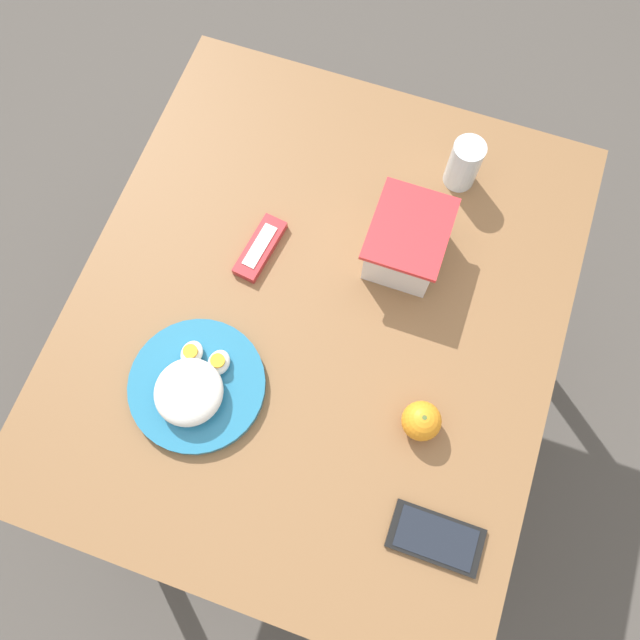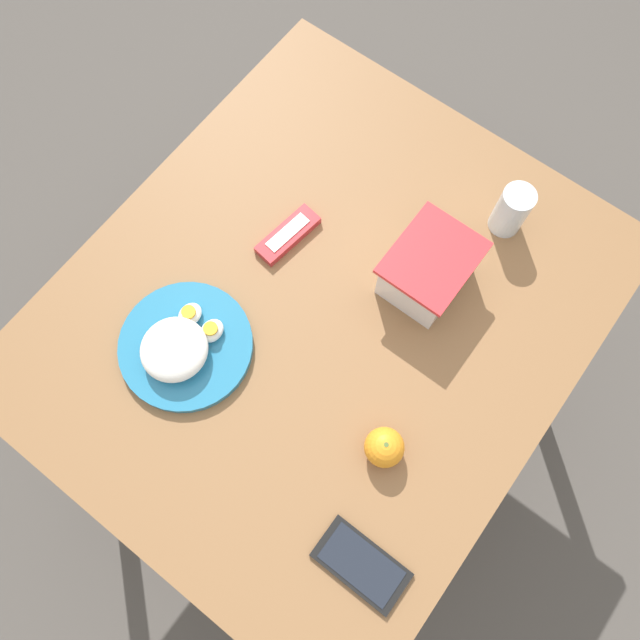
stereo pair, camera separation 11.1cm
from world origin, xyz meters
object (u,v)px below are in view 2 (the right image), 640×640
(orange_fruit, at_px, (384,447))
(food_container, at_px, (428,270))
(cell_phone, at_px, (361,564))
(drinking_glass, at_px, (512,210))
(candy_bar, at_px, (288,235))
(rice_plate, at_px, (182,346))

(orange_fruit, bearing_deg, food_container, -158.61)
(cell_phone, relative_size, drinking_glass, 1.41)
(cell_phone, height_order, drinking_glass, drinking_glass)
(candy_bar, bearing_deg, rice_plate, -2.01)
(food_container, height_order, candy_bar, food_container)
(candy_bar, relative_size, drinking_glass, 1.29)
(food_container, distance_m, orange_fruit, 0.33)
(candy_bar, relative_size, cell_phone, 0.91)
(food_container, relative_size, orange_fruit, 2.44)
(rice_plate, xyz_separation_m, cell_phone, (0.10, 0.47, -0.02))
(rice_plate, distance_m, cell_phone, 0.48)
(cell_phone, bearing_deg, candy_bar, -130.64)
(food_container, height_order, cell_phone, food_container)
(food_container, xyz_separation_m, candy_bar, (0.08, -0.26, -0.04))
(food_container, height_order, drinking_glass, same)
(cell_phone, distance_m, drinking_glass, 0.68)
(food_container, bearing_deg, candy_bar, -72.37)
(rice_plate, distance_m, drinking_glass, 0.65)
(rice_plate, bearing_deg, orange_fruit, 100.09)
(rice_plate, bearing_deg, candy_bar, 177.99)
(food_container, height_order, rice_plate, food_container)
(rice_plate, height_order, candy_bar, rice_plate)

